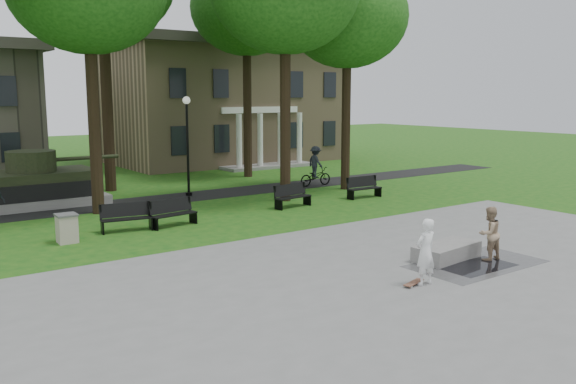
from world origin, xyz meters
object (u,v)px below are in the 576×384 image
at_px(cyclist, 315,170).
at_px(park_bench_0, 126,217).
at_px(trash_bin, 67,228).
at_px(skateboarder, 425,252).
at_px(concrete_block, 447,251).
at_px(friend_watching, 489,233).

relative_size(cyclist, park_bench_0, 1.14).
relative_size(park_bench_0, trash_bin, 1.93).
relative_size(skateboarder, park_bench_0, 0.93).
relative_size(skateboarder, cyclist, 0.81).
height_order(concrete_block, cyclist, cyclist).
xyz_separation_m(skateboarder, park_bench_0, (-3.86, 10.50, -0.36)).
height_order(friend_watching, cyclist, cyclist).
height_order(skateboarder, park_bench_0, skateboarder).
height_order(skateboarder, cyclist, cyclist).
bearing_deg(cyclist, park_bench_0, 112.59).
distance_m(concrete_block, friend_watching, 1.32).
bearing_deg(skateboarder, park_bench_0, -70.62).
relative_size(concrete_block, skateboarder, 1.28).
xyz_separation_m(concrete_block, trash_bin, (-8.49, 8.67, 0.24)).
height_order(skateboarder, trash_bin, skateboarder).
xyz_separation_m(concrete_block, friend_watching, (0.90, -0.79, 0.57)).
height_order(cyclist, trash_bin, cyclist).
bearing_deg(skateboarder, trash_bin, -59.51).
xyz_separation_m(friend_watching, cyclist, (5.05, 14.56, 0.05)).
bearing_deg(concrete_block, trash_bin, 134.38).
relative_size(friend_watching, cyclist, 0.75).
height_order(concrete_block, friend_watching, friend_watching).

